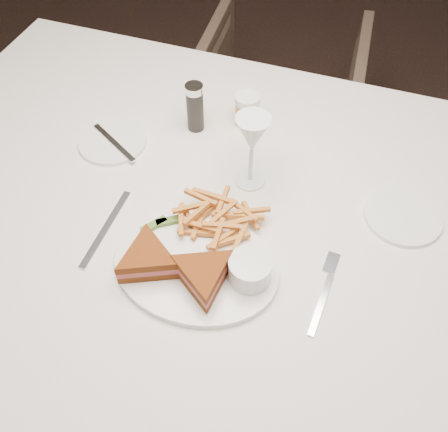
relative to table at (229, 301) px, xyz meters
The scene contains 4 objects.
ground 0.54m from the table, 47.08° to the left, with size 5.00×5.00×0.00m, color black.
table is the anchor object (origin of this frame).
chair_far 0.99m from the table, 93.37° to the left, with size 0.60×0.56×0.62m, color #49382D.
table_setting 0.42m from the table, 114.10° to the right, with size 0.83×0.64×0.18m.
Camera 1 is at (-0.10, -0.91, 1.56)m, focal length 40.00 mm.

